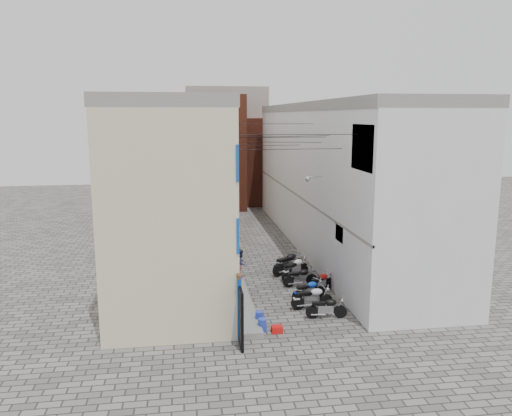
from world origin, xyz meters
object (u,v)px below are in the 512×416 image
red_crate (277,329)px  motorcycle_g (288,262)px  water_jug_near (262,325)px  motorcycle_c (309,289)px  motorcycle_e (300,276)px  motorcycle_a (326,307)px  motorcycle_b (312,297)px  water_jug_far (260,318)px  person_a (239,280)px  person_b (241,263)px  motorcycle_f (295,267)px  motorcycle_d (321,281)px

red_crate → motorcycle_g: bearing=74.7°
motorcycle_g → water_jug_near: bearing=-54.0°
motorcycle_g → water_jug_near: size_ratio=4.25×
motorcycle_c → red_crate: size_ratio=4.13×
motorcycle_g → motorcycle_e: bearing=-29.8°
motorcycle_a → motorcycle_b: (-0.32, 1.10, 0.05)m
motorcycle_a → water_jug_near: motorcycle_a is taller
water_jug_near → water_jug_far: bearing=90.0°
red_crate → water_jug_near: bearing=160.8°
person_a → motorcycle_b: bearing=-104.3°
motorcycle_g → person_b: (-2.64, -1.03, 0.35)m
person_b → water_jug_far: person_b is taller
motorcycle_g → motorcycle_f: bearing=-22.7°
motorcycle_d → water_jug_far: motorcycle_d is taller
motorcycle_a → person_b: bearing=-144.0°
person_a → red_crate: (1.06, -3.54, -0.84)m
water_jug_near → motorcycle_f: bearing=66.2°
motorcycle_b → motorcycle_d: 2.20m
person_a → water_jug_near: (0.52, -3.35, -0.72)m
motorcycle_e → person_a: (-3.17, -1.53, 0.47)m
motorcycle_b → motorcycle_d: bearing=149.8°
motorcycle_a → motorcycle_g: (-0.32, 6.06, 0.14)m
motorcycle_c → motorcycle_f: bearing=156.4°
motorcycle_b → person_b: bearing=-150.8°
motorcycle_a → motorcycle_e: size_ratio=0.97×
motorcycle_a → person_b: (-2.96, 5.03, 0.48)m
motorcycle_a → motorcycle_b: bearing=-158.2°
motorcycle_a → motorcycle_c: 2.12m
motorcycle_f → water_jug_far: (-2.67, -5.38, -0.34)m
motorcycle_c → motorcycle_g: size_ratio=0.81×
motorcycle_b → motorcycle_d: motorcycle_b is taller
motorcycle_d → motorcycle_e: (-0.78, 0.90, -0.00)m
motorcycle_e → water_jug_far: bearing=-40.9°
person_b → water_jug_far: bearing=-153.4°
person_b → water_jug_far: (0.15, -5.24, -0.71)m
person_a → water_jug_near: person_a is taller
motorcycle_e → person_b: 3.03m
motorcycle_f → motorcycle_b: bearing=-42.1°
motorcycle_d → motorcycle_f: size_ratio=0.86×
motorcycle_f → motorcycle_d: bearing=-19.5°
motorcycle_g → water_jug_far: 6.75m
motorcycle_b → water_jug_near: motorcycle_b is taller
person_a → motorcycle_e: bearing=-54.3°
motorcycle_b → motorcycle_d: (0.94, 1.98, -0.03)m
motorcycle_b → water_jug_far: 2.83m
person_a → person_b: (0.37, 2.57, 0.00)m
water_jug_far → motorcycle_g: bearing=68.3°
motorcycle_b → person_a: person_a is taller
motorcycle_e → red_crate: (-2.11, -5.06, -0.38)m
water_jug_far → red_crate: 1.04m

